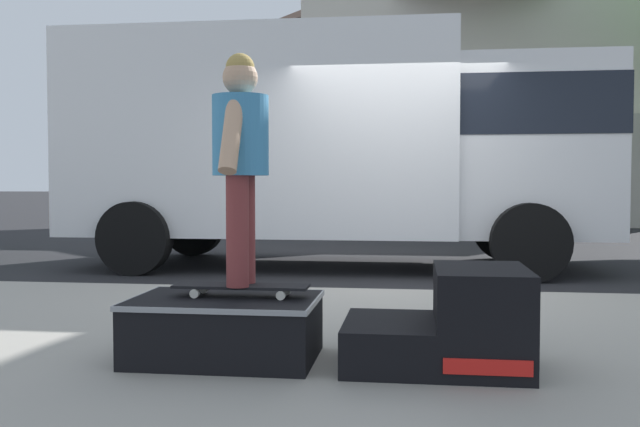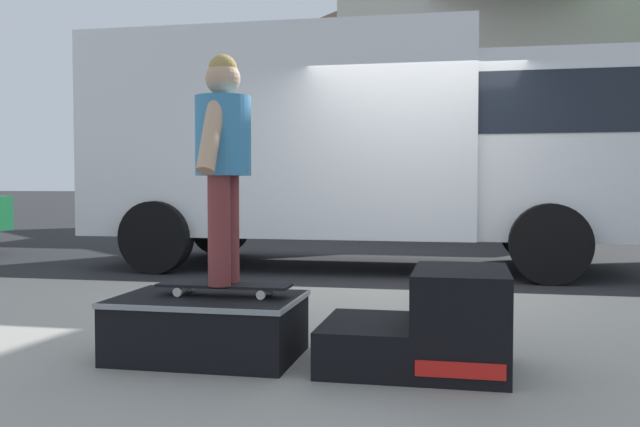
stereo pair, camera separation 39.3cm
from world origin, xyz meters
TOP-DOWN VIEW (x-y plane):
  - ground_plane at (0.00, 0.00)m, footprint 140.00×140.00m
  - sidewalk_slab at (0.00, -3.00)m, footprint 50.00×5.00m
  - skate_box at (-0.88, -3.30)m, footprint 1.06×0.72m
  - kicker_ramp at (0.41, -3.30)m, footprint 1.00×0.74m
  - skateboard at (-0.79, -3.25)m, footprint 0.78×0.21m
  - skater_kid at (-0.79, -3.25)m, footprint 0.32×0.68m
  - box_truck at (-0.82, 2.20)m, footprint 6.91×2.63m
  - house_behind at (1.72, 15.07)m, footprint 9.54×8.22m

SIDE VIEW (x-z plane):
  - ground_plane at x=0.00m, z-range 0.00..0.00m
  - sidewalk_slab at x=0.00m, z-range 0.00..0.12m
  - skate_box at x=-0.88m, z-range 0.13..0.49m
  - kicker_ramp at x=0.41m, z-range 0.07..0.62m
  - skateboard at x=-0.79m, z-range 0.50..0.57m
  - skater_kid at x=-0.79m, z-range 0.66..1.99m
  - box_truck at x=-0.82m, z-range 0.18..3.23m
  - house_behind at x=1.72m, z-range 0.04..8.44m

